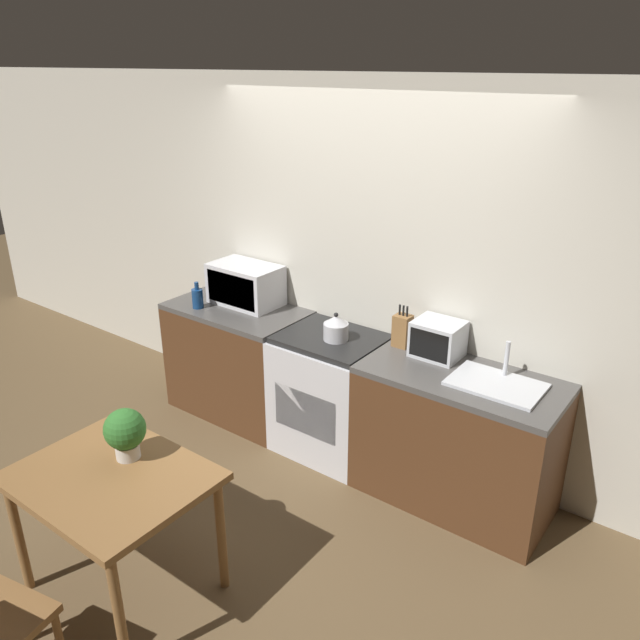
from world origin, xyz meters
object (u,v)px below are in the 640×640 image
at_px(stove_range, 331,394).
at_px(kettle, 336,328).
at_px(bottle, 198,298).
at_px(toaster_oven, 438,339).
at_px(dining_table, 113,489).
at_px(microwave, 245,284).

height_order(stove_range, kettle, kettle).
bearing_deg(stove_range, bottle, -171.45).
height_order(toaster_oven, dining_table, toaster_oven).
height_order(kettle, toaster_oven, toaster_oven).
bearing_deg(kettle, microwave, 171.65).
relative_size(toaster_oven, dining_table, 0.31).
bearing_deg(stove_range, microwave, 172.60).
bearing_deg(toaster_oven, microwave, -178.54).
relative_size(stove_range, kettle, 4.53).
bearing_deg(kettle, bottle, -172.93).
bearing_deg(stove_range, toaster_oven, 12.43).
height_order(stove_range, bottle, bottle).
relative_size(microwave, dining_table, 0.57).
bearing_deg(microwave, kettle, -8.35).
bearing_deg(microwave, stove_range, -7.40).
bearing_deg(dining_table, toaster_oven, 66.37).
distance_m(kettle, microwave, 0.97).
relative_size(microwave, bottle, 2.64).
bearing_deg(bottle, kettle, 7.07).
bearing_deg(toaster_oven, kettle, -164.71).
xyz_separation_m(stove_range, kettle, (0.05, -0.02, 0.54)).
xyz_separation_m(bottle, dining_table, (1.03, -1.58, -0.33)).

